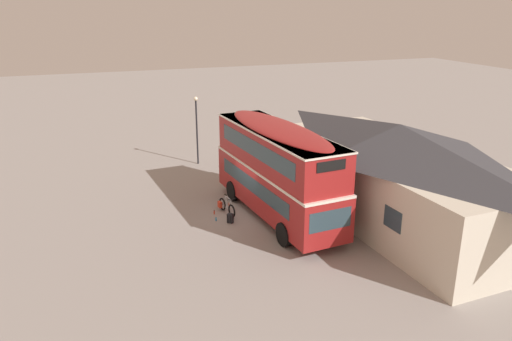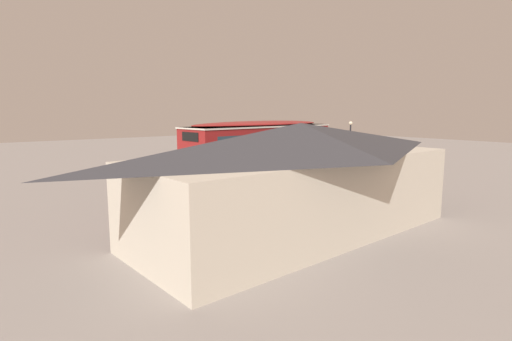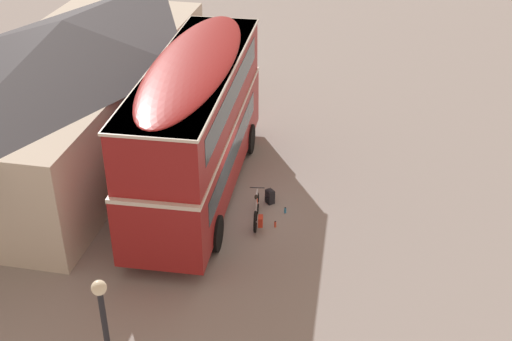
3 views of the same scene
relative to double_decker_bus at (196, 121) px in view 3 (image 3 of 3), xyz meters
name	(u,v)px [view 3 (image 3 of 3)]	position (x,y,z in m)	size (l,w,h in m)	color
ground_plane	(229,211)	(-0.90, -1.27, -2.64)	(120.00, 120.00, 0.00)	gray
double_decker_bus	(196,121)	(0.00, 0.00, 0.00)	(9.86, 3.34, 4.79)	black
touring_bicycle	(257,212)	(-1.29, -2.30, -2.27)	(1.71, 0.65, 1.03)	black
backpack_on_ground	(270,196)	(-0.10, -2.44, -2.37)	(0.35, 0.35, 0.52)	black
water_bottle_blue_sports	(285,210)	(-0.55, -3.05, -2.55)	(0.07, 0.07, 0.21)	#338CBF
water_bottle_red_squeeze	(275,224)	(-1.39, -2.91, -2.54)	(0.07, 0.07, 0.22)	#D84C33
pub_building	(72,84)	(2.13, 5.45, -0.17)	(15.27, 6.89, 4.84)	beige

